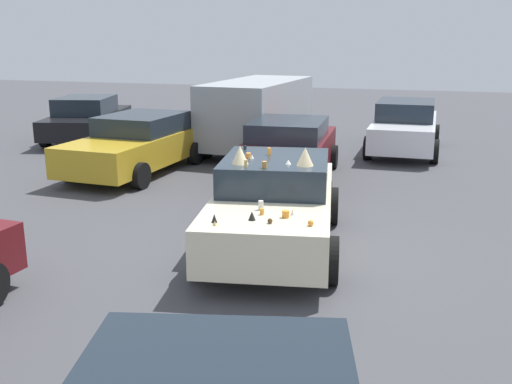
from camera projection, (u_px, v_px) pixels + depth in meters
The scene contains 7 objects.
ground_plane at pixel (274, 247), 9.67m from camera, with size 60.00×60.00×0.00m, color #47474C.
art_car_decorated at pixel (274, 203), 9.52m from camera, with size 4.63×2.59×1.71m.
parked_van_row_back_far at pixel (258, 112), 17.46m from camera, with size 4.97×2.46×2.06m.
parked_sedan_far_right at pixel (138, 144), 14.80m from camera, with size 4.63×2.27×1.42m.
parked_sedan_far_left at pixel (405, 126), 17.36m from camera, with size 4.59×1.98×1.49m.
parked_sedan_behind_right at pixel (289, 149), 14.14m from camera, with size 4.34×2.26×1.41m.
parked_sedan_behind_left at pixel (87, 118), 19.42m from camera, with size 4.87×2.80×1.41m.
Camera 1 is at (-8.82, -2.37, 3.33)m, focal length 41.77 mm.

